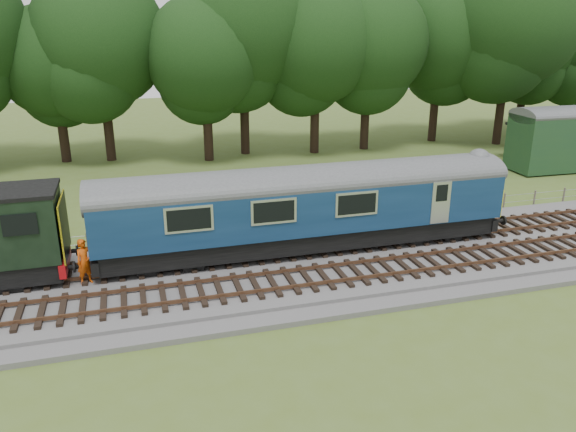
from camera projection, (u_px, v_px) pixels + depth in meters
name	position (u px, v px, depth m)	size (l,w,h in m)	color
ground	(372.00, 262.00, 24.67)	(120.00, 120.00, 0.00)	#4F6324
ballast	(372.00, 258.00, 24.61)	(70.00, 7.00, 0.35)	#4C4C4F
track_north	(360.00, 242.00, 25.80)	(67.20, 2.40, 0.21)	black
track_south	(388.00, 268.00, 23.08)	(67.20, 2.40, 0.21)	black
fence	(335.00, 228.00, 28.75)	(64.00, 0.12, 1.00)	#6B6054
tree_line	(257.00, 154.00, 44.63)	(70.00, 8.00, 18.00)	black
dmu_railcar	(306.00, 201.00, 24.39)	(18.05, 2.86, 3.88)	black
worker	(85.00, 262.00, 21.57)	(0.67, 0.44, 1.83)	#E34F0B
shed	(536.00, 143.00, 42.04)	(3.67, 3.67, 2.75)	#1C3E24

